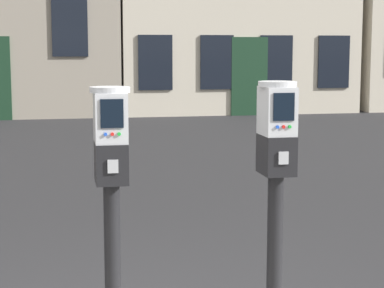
% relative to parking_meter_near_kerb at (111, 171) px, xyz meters
% --- Properties ---
extents(parking_meter_near_kerb, '(0.22, 0.25, 1.46)m').
position_rel_parking_meter_near_kerb_xyz_m(parking_meter_near_kerb, '(0.00, 0.00, 0.00)').
color(parking_meter_near_kerb, black).
rests_on(parking_meter_near_kerb, sidewalk_slab).
extents(parking_meter_twin_adjacent, '(0.22, 0.25, 1.48)m').
position_rel_parking_meter_near_kerb_xyz_m(parking_meter_twin_adjacent, '(0.93, 0.00, 0.01)').
color(parking_meter_twin_adjacent, black).
rests_on(parking_meter_twin_adjacent, sidewalk_slab).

